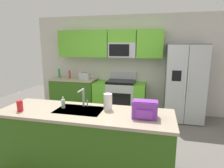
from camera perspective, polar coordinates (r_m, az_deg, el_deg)
ground_plane at (r=3.68m, az=-1.67°, el=-18.18°), size 9.00×9.00×0.00m
kitchen_wall_unit at (r=5.27m, az=2.76°, el=7.75°), size 5.20×0.43×2.60m
back_counter at (r=5.56m, az=-11.14°, el=-2.93°), size 1.26×0.63×0.90m
range_oven at (r=5.16m, az=2.29°, el=-3.94°), size 1.36×0.61×1.10m
refrigerator at (r=4.93m, az=20.76°, el=0.31°), size 0.90×0.76×1.85m
island_counter at (r=2.95m, az=-7.94°, el=-16.28°), size 2.49×0.81×0.90m
toaster at (r=5.27m, az=-8.18°, el=2.36°), size 0.28×0.16×0.18m
pepper_mill at (r=5.50m, az=-12.48°, el=2.82°), size 0.05×0.05×0.23m
bottle_green at (r=5.71m, az=-15.43°, el=3.14°), size 0.07×0.07×0.25m
sink_faucet at (r=2.92m, az=-8.62°, el=-3.60°), size 0.08×0.21×0.28m
drink_cup_red at (r=3.03m, az=-25.72°, el=-5.85°), size 0.08×0.08×0.27m
soap_dispenser at (r=2.96m, az=-14.33°, el=-5.65°), size 0.06×0.06×0.17m
paper_towel_roll at (r=2.78m, az=-1.24°, el=-5.30°), size 0.12×0.12×0.24m
backpack at (r=2.52m, az=9.78°, el=-7.33°), size 0.32×0.22×0.23m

